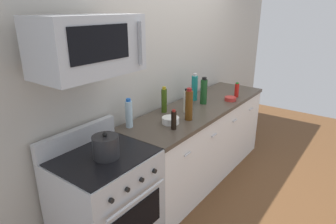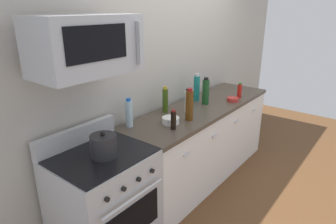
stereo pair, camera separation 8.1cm
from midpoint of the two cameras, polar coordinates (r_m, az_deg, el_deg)
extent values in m
plane|color=brown|center=(3.79, 6.86, -12.06)|extent=(6.40, 6.40, 0.00)
cube|color=#B7B2A8|center=(3.50, 1.99, 9.27)|extent=(5.34, 0.10, 2.70)
cube|color=white|center=(3.57, 7.15, -6.07)|extent=(2.22, 0.62, 0.88)
cube|color=#473D33|center=(3.40, 7.48, 0.92)|extent=(2.25, 0.65, 0.04)
cube|color=black|center=(3.65, 10.72, -12.72)|extent=(2.22, 0.02, 0.10)
cylinder|color=silver|center=(2.71, 4.61, -8.28)|extent=(0.10, 0.02, 0.02)
cylinder|color=silver|center=(3.11, 9.95, -4.63)|extent=(0.10, 0.02, 0.02)
cylinder|color=silver|center=(3.54, 13.99, -1.81)|extent=(0.10, 0.02, 0.02)
cylinder|color=silver|center=(3.99, 17.12, 0.39)|extent=(0.10, 0.02, 0.02)
cube|color=#B7BABF|center=(2.58, -11.35, -17.29)|extent=(0.76, 0.64, 0.91)
cube|color=black|center=(2.39, -5.90, -20.55)|extent=(0.58, 0.01, 0.30)
cylinder|color=#B7BABF|center=(2.23, -5.52, -16.40)|extent=(0.61, 0.02, 0.02)
cube|color=#B7BABF|center=(2.51, -16.53, -4.62)|extent=(0.76, 0.06, 0.16)
cube|color=black|center=(2.33, -12.12, -8.22)|extent=(0.73, 0.61, 0.01)
cylinder|color=black|center=(2.06, -10.66, -16.47)|extent=(0.04, 0.02, 0.04)
cylinder|color=black|center=(2.14, -7.52, -14.69)|extent=(0.04, 0.02, 0.04)
cylinder|color=black|center=(2.23, -4.67, -13.01)|extent=(0.04, 0.02, 0.04)
cylinder|color=black|center=(2.32, -2.09, -11.44)|extent=(0.04, 0.02, 0.04)
cube|color=#B7BABF|center=(2.12, -14.68, 12.56)|extent=(0.74, 0.40, 0.40)
cube|color=black|center=(1.92, -12.37, 13.00)|extent=(0.48, 0.01, 0.22)
cube|color=#B7BABF|center=(2.16, -4.56, 13.25)|extent=(0.02, 0.04, 0.30)
cylinder|color=#385114|center=(3.12, 0.20, 2.21)|extent=(0.06, 0.06, 0.26)
cylinder|color=#B29919|center=(3.08, 0.20, 4.72)|extent=(0.04, 0.04, 0.03)
cylinder|color=#197F7A|center=(3.54, 6.29, 4.63)|extent=(0.08, 0.08, 0.30)
cylinder|color=beige|center=(3.50, 6.39, 7.22)|extent=(0.05, 0.05, 0.03)
cylinder|color=silver|center=(2.76, -6.80, -0.37)|extent=(0.07, 0.07, 0.26)
cylinder|color=blue|center=(2.71, -6.92, 2.41)|extent=(0.04, 0.04, 0.03)
cylinder|color=#19471E|center=(3.41, 8.05, 3.86)|extent=(0.08, 0.08, 0.29)
cylinder|color=black|center=(3.37, 8.18, 6.45)|extent=(0.05, 0.05, 0.03)
cylinder|color=silver|center=(3.11, 4.59, 1.96)|extent=(0.06, 0.06, 0.24)
cylinder|color=black|center=(3.07, 4.65, 4.31)|extent=(0.04, 0.04, 0.02)
cylinder|color=black|center=(2.69, 1.93, -1.67)|extent=(0.05, 0.05, 0.17)
cylinder|color=maroon|center=(2.66, 1.95, 0.25)|extent=(0.03, 0.03, 0.02)
cylinder|color=#59330F|center=(2.90, 5.01, 1.21)|extent=(0.08, 0.08, 0.30)
cylinder|color=maroon|center=(2.85, 5.11, 4.34)|extent=(0.05, 0.05, 0.03)
cylinder|color=#B21914|center=(3.76, 14.42, 4.00)|extent=(0.05, 0.05, 0.17)
cylinder|color=#19721E|center=(3.74, 14.54, 5.37)|extent=(0.04, 0.04, 0.02)
cylinder|color=white|center=(2.85, 1.35, -1.64)|extent=(0.17, 0.17, 0.06)
torus|color=white|center=(2.84, 1.35, -1.13)|extent=(0.17, 0.17, 0.01)
cylinder|color=white|center=(2.86, 1.35, -2.14)|extent=(0.09, 0.09, 0.01)
cylinder|color=#B72D28|center=(3.61, 13.19, 2.41)|extent=(0.14, 0.14, 0.05)
torus|color=#B72D28|center=(3.60, 13.21, 2.71)|extent=(0.14, 0.14, 0.01)
cylinder|color=#B72D28|center=(3.62, 13.16, 2.12)|extent=(0.08, 0.08, 0.01)
cylinder|color=#262628|center=(2.26, -11.47, -6.53)|extent=(0.20, 0.20, 0.17)
sphere|color=black|center=(2.21, -11.65, -4.16)|extent=(0.04, 0.04, 0.04)
camera|label=1|loc=(0.04, -89.16, 0.31)|focal=31.16mm
camera|label=2|loc=(0.04, 90.84, -0.31)|focal=31.16mm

